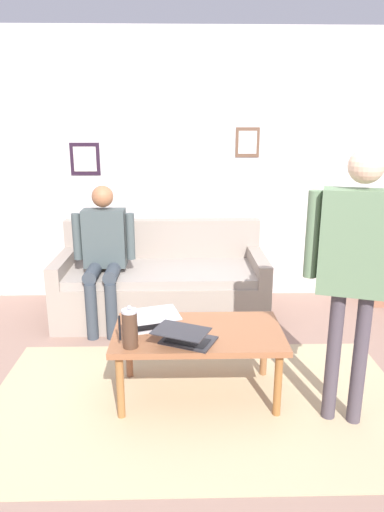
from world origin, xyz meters
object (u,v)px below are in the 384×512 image
Objects in this scene: laptop_left at (153,321)px; french_press at (130,328)px; person_standing at (357,256)px; coffee_table at (198,338)px; couch at (162,285)px; laptop_center at (186,337)px; person_seated at (104,249)px.

laptop_left is 0.31m from french_press.
person_standing is (-1.31, 0.08, 0.47)m from french_press.
coffee_table is at bearing -152.75° from french_press.
french_press reaches higher than laptop_left.
couch reaches higher than french_press.
laptop_center is at bearing 97.74° from couch.
laptop_left is 1.51× the size of french_press.
coffee_table is 4.09× the size of french_press.
laptop_left reaches higher than coffee_table.
person_standing reaches higher than french_press.
person_seated is (0.71, -1.34, 0.20)m from laptop_center.
person_standing is (-1.19, 1.68, 0.77)m from couch.
laptop_left is at bearing 89.79° from couch.
person_seated is at bearing -55.41° from coffee_table.
french_press is at bearing 27.25° from coffee_table.
person_seated is (0.50, 0.23, 0.42)m from couch.
french_press is at bearing 105.23° from person_seated.
couch is at bearing -54.71° from person_standing.
french_press is (0.42, 0.22, 0.18)m from coffee_table.
couch is 2.19m from person_standing.
couch is at bearing -94.51° from french_press.
coffee_table is 1.43m from person_seated.
french_press reaches higher than laptop_center.
coffee_table is (-0.30, 1.38, 0.12)m from couch.
coffee_table is at bearing 124.59° from person_seated.
couch is 4.44× the size of laptop_center.
couch is at bearing -77.88° from coffee_table.
couch is at bearing -90.21° from laptop_left.
couch is 1.16× the size of person_standing.
person_standing is (-0.97, 0.11, 0.55)m from laptop_center.
person_seated is (1.69, -1.45, -0.34)m from person_standing.
couch is 1.73× the size of coffee_table.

